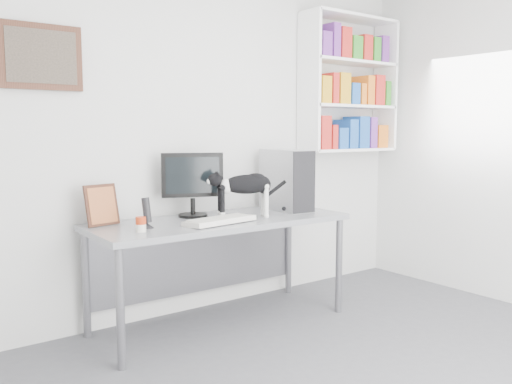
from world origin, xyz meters
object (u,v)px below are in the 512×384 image
Objects in this scene: bookshelf at (349,84)px; speaker at (147,212)px; soup_can at (141,224)px; monitor at (192,184)px; pc_tower at (286,180)px; desk at (221,272)px; keyboard at (220,221)px; cat at (245,195)px; leaning_print at (102,204)px.

bookshelf reaches higher than speaker.
speaker is 0.15m from soup_can.
pc_tower reaches higher than monitor.
bookshelf is 2.52m from soup_can.
keyboard is (-0.11, -0.16, 0.41)m from desk.
keyboard is 2.45× the size of speaker.
monitor is at bearing 154.22° from cat.
desk is 6.53× the size of leaning_print.
keyboard is at bearing -36.81° from speaker.
leaning_print is (-1.47, 0.17, -0.10)m from pc_tower.
cat reaches higher than speaker.
leaning_print is 0.40m from soup_can.
pc_tower reaches higher than leaning_print.
keyboard is (0.00, -0.37, -0.22)m from monitor.
speaker reaches higher than keyboard.
leaning_print reaches higher than speaker.
soup_can is at bearing -157.45° from cat.
monitor is 0.94× the size of keyboard.
bookshelf is at bearing 10.79° from desk.
speaker is at bearing -170.46° from pc_tower.
keyboard is (-1.70, -0.43, -1.04)m from bookshelf.
leaning_print is (-0.68, 0.03, -0.10)m from monitor.
cat is at bearing 10.08° from keyboard.
bookshelf reaches higher than monitor.
desk is 0.59m from cat.
bookshelf is 2.40m from speaker.
pc_tower is 1.48m from leaning_print.
pc_tower reaches higher than speaker.
speaker reaches higher than desk.
keyboard is 1.78× the size of leaning_print.
monitor reaches higher than keyboard.
bookshelf reaches higher than leaning_print.
monitor reaches higher than speaker.
speaker is 0.73× the size of leaning_print.
desk is 19.66× the size of soup_can.
keyboard is at bearing -2.89° from soup_can.
soup_can is (-2.28, -0.40, -1.01)m from bookshelf.
desk is 3.90× the size of monitor.
desk is 3.50× the size of cat.
bookshelf is at bearing 23.85° from monitor.
keyboard is at bearing -122.43° from desk.
pc_tower is (-0.92, -0.20, -0.82)m from bookshelf.
bookshelf is at bearing 17.91° from pc_tower.
speaker is at bearing -63.11° from leaning_print.
bookshelf is 2.54× the size of pc_tower.
leaning_print is at bearing 106.78° from soup_can.
keyboard is at bearing -165.81° from bookshelf.
leaning_print is (-0.69, 0.40, 0.13)m from keyboard.
bookshelf is 0.65× the size of desk.
soup_can is at bearing 169.24° from keyboard.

